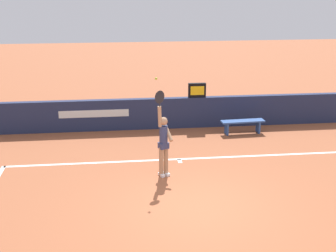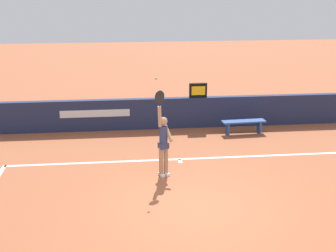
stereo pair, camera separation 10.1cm
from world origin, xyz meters
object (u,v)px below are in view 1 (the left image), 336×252
(tennis_player, at_px, (163,141))
(courtside_bench_near, at_px, (243,124))
(speed_display, at_px, (197,90))
(tennis_ball, at_px, (156,79))

(tennis_player, xyz_separation_m, courtside_bench_near, (3.09, 3.25, -0.63))
(speed_display, xyz_separation_m, tennis_ball, (-1.84, -4.32, 1.36))
(courtside_bench_near, bearing_deg, tennis_player, -133.58)
(speed_display, relative_size, courtside_bench_near, 0.41)
(courtside_bench_near, bearing_deg, tennis_ball, -134.12)
(tennis_player, distance_m, courtside_bench_near, 4.53)
(speed_display, distance_m, tennis_ball, 4.88)
(speed_display, bearing_deg, tennis_player, -111.51)
(tennis_player, bearing_deg, speed_display, 68.49)
(speed_display, bearing_deg, tennis_ball, -113.09)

